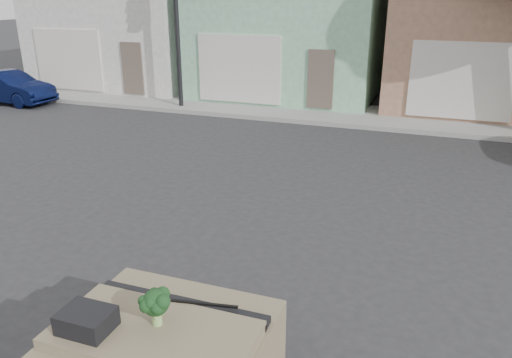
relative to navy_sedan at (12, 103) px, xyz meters
The scene contains 8 objects.
ground_plane 15.64m from the navy_sedan, 32.17° to the right, with size 120.00×120.00×0.00m, color #303033.
sidewalk 13.42m from the navy_sedan, ahead, with size 40.00×3.00×0.15m, color gray.
townhouse_tan 18.69m from the navy_sedan, 19.70° to the left, with size 7.20×8.20×7.55m, color #A1745B.
navy_sedan is the anchor object (origin of this frame).
traffic_signal 7.30m from the navy_sedan, ahead, with size 0.40×0.40×5.10m, color black.
instrument_hump 17.26m from the navy_sedan, 42.69° to the right, with size 0.48×0.38×0.20m, color black.
wiper_arm 17.43m from the navy_sedan, 39.00° to the right, with size 0.70×0.03×0.02m, color black.
broccoli 17.51m from the navy_sedan, 40.71° to the right, with size 0.31×0.31×0.38m, color black.
Camera 1 is at (2.23, -6.46, 4.10)m, focal length 35.00 mm.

